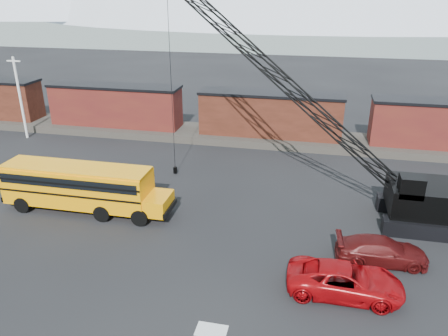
% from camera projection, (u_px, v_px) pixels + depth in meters
% --- Properties ---
extents(ground, '(160.00, 160.00, 0.00)m').
position_uv_depth(ground, '(220.00, 275.00, 23.10)').
color(ground, black).
rests_on(ground, ground).
extents(gravel_berm, '(120.00, 5.00, 0.70)m').
position_uv_depth(gravel_berm, '(269.00, 138.00, 42.79)').
color(gravel_berm, '#413B35').
rests_on(gravel_berm, ground).
extents(boxcar_west_near, '(13.70, 3.10, 4.17)m').
position_uv_depth(boxcar_west_near, '(116.00, 105.00, 44.98)').
color(boxcar_west_near, '#4B1515').
rests_on(boxcar_west_near, gravel_berm).
extents(boxcar_mid, '(13.70, 3.10, 4.17)m').
position_uv_depth(boxcar_mid, '(270.00, 114.00, 41.86)').
color(boxcar_mid, '#532317').
rests_on(boxcar_mid, gravel_berm).
extents(utility_pole, '(1.40, 0.24, 8.00)m').
position_uv_depth(utility_pole, '(20.00, 97.00, 42.40)').
color(utility_pole, silver).
rests_on(utility_pole, ground).
extents(snow_patch, '(1.40, 0.90, 0.02)m').
position_uv_depth(snow_patch, '(211.00, 330.00, 19.39)').
color(snow_patch, silver).
rests_on(snow_patch, ground).
extents(school_bus, '(11.65, 2.65, 3.19)m').
position_uv_depth(school_bus, '(82.00, 186.00, 29.12)').
color(school_bus, orange).
rests_on(school_bus, ground).
extents(red_pickup, '(5.69, 2.65, 1.58)m').
position_uv_depth(red_pickup, '(345.00, 280.00, 21.45)').
color(red_pickup, '#9E070C').
rests_on(red_pickup, ground).
extents(maroon_suv, '(5.08, 2.33, 1.44)m').
position_uv_depth(maroon_suv, '(382.00, 251.00, 23.96)').
color(maroon_suv, '#480C0D').
rests_on(maroon_suv, ground).
extents(crawler_crane, '(21.35, 6.96, 15.46)m').
position_uv_depth(crawler_crane, '(281.00, 79.00, 28.67)').
color(crawler_crane, black).
rests_on(crawler_crane, ground).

